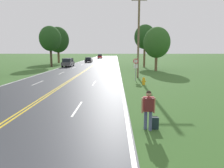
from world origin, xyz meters
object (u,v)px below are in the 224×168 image
(traffic_sign, at_px, (136,64))
(car_red_van_mid_near, at_px, (100,56))
(tree_mid_treeline, at_px, (58,40))
(tree_right_cluster, at_px, (50,39))
(car_dark_grey_suv_nearest, at_px, (68,62))
(tree_far_back, at_px, (145,37))
(fire_hydrant, at_px, (144,81))
(car_black_hatchback_approaching, at_px, (89,60))
(hitchhiker_person, at_px, (149,106))
(suitcase, at_px, (154,123))
(tree_left_verge, at_px, (157,43))

(traffic_sign, xyz_separation_m, car_red_van_mid_near, (-8.76, 61.26, -0.92))
(tree_mid_treeline, xyz_separation_m, tree_right_cluster, (1.87, -11.88, -0.39))
(car_dark_grey_suv_nearest, bearing_deg, traffic_sign, -149.23)
(tree_mid_treeline, xyz_separation_m, tree_far_back, (20.71, -13.00, -0.14))
(tree_right_cluster, bearing_deg, fire_hydrant, -53.74)
(fire_hydrant, distance_m, traffic_sign, 3.25)
(fire_hydrant, relative_size, tree_mid_treeline, 0.08)
(tree_far_back, height_order, car_black_hatchback_approaching, tree_far_back)
(traffic_sign, bearing_deg, hitchhiker_person, -93.39)
(suitcase, bearing_deg, car_dark_grey_suv_nearest, 20.71)
(fire_hydrant, height_order, tree_mid_treeline, tree_mid_treeline)
(hitchhiker_person, relative_size, car_dark_grey_suv_nearest, 0.36)
(fire_hydrant, bearing_deg, tree_right_cluster, 126.26)
(hitchhiker_person, relative_size, suitcase, 2.98)
(suitcase, bearing_deg, car_black_hatchback_approaching, 12.38)
(hitchhiker_person, xyz_separation_m, tree_mid_treeline, (-16.46, 44.76, 4.98))
(car_dark_grey_suv_nearest, xyz_separation_m, car_black_hatchback_approaching, (2.26, 14.90, -0.15))
(fire_hydrant, distance_m, car_dark_grey_suv_nearest, 25.21)
(hitchhiker_person, relative_size, fire_hydrant, 2.26)
(tree_left_verge, xyz_separation_m, car_dark_grey_suv_nearest, (-16.42, 8.14, -3.61))
(hitchhiker_person, bearing_deg, car_red_van_mid_near, 7.45)
(tree_mid_treeline, height_order, car_red_van_mid_near, tree_mid_treeline)
(traffic_sign, relative_size, car_red_van_mid_near, 0.53)
(hitchhiker_person, xyz_separation_m, car_dark_grey_suv_nearest, (-11.20, 33.01, -0.11))
(tree_left_verge, relative_size, tree_mid_treeline, 0.75)
(suitcase, height_order, tree_right_cluster, tree_right_cluster)
(traffic_sign, bearing_deg, car_dark_grey_suv_nearest, 122.34)
(tree_left_verge, distance_m, tree_far_back, 7.08)
(traffic_sign, bearing_deg, tree_left_verge, 68.01)
(traffic_sign, relative_size, car_black_hatchback_approaching, 0.60)
(fire_hydrant, distance_m, tree_far_back, 21.52)
(tree_left_verge, height_order, car_black_hatchback_approaching, tree_left_verge)
(tree_far_back, relative_size, car_dark_grey_suv_nearest, 1.77)
(hitchhiker_person, height_order, tree_far_back, tree_far_back)
(hitchhiker_person, relative_size, tree_left_verge, 0.24)
(hitchhiker_person, xyz_separation_m, car_black_hatchback_approaching, (-8.94, 47.91, -0.26))
(fire_hydrant, height_order, car_red_van_mid_near, car_red_van_mid_near)
(tree_far_back, bearing_deg, car_black_hatchback_approaching, 129.24)
(hitchhiker_person, distance_m, fire_hydrant, 11.25)
(tree_left_verge, xyz_separation_m, tree_right_cluster, (-19.80, 8.00, 1.09))
(hitchhiker_person, height_order, tree_left_verge, tree_left_verge)
(hitchhiker_person, height_order, tree_right_cluster, tree_right_cluster)
(hitchhiker_person, distance_m, tree_mid_treeline, 47.95)
(car_red_van_mid_near, bearing_deg, tree_right_cluster, 170.36)
(hitchhiker_person, distance_m, traffic_sign, 14.06)
(traffic_sign, distance_m, car_black_hatchback_approaching, 35.29)
(car_dark_grey_suv_nearest, bearing_deg, hitchhiker_person, -162.83)
(car_black_hatchback_approaching, bearing_deg, fire_hydrant, -165.10)
(traffic_sign, height_order, tree_left_verge, tree_left_verge)
(tree_right_cluster, bearing_deg, traffic_sign, -50.75)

